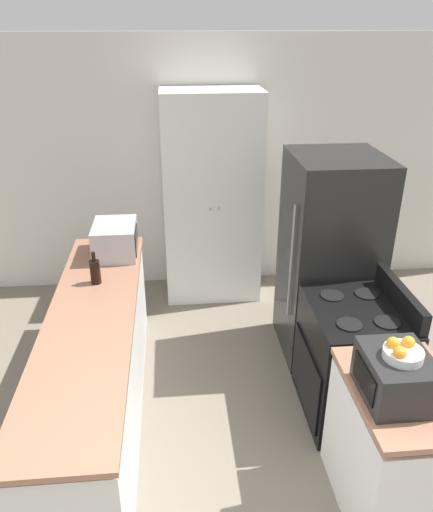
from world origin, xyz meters
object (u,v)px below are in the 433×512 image
Objects in this scene: pantry_cabinet at (212,199)px; toaster_oven at (395,376)px; microwave at (115,239)px; stove at (351,360)px; fruit_bowl at (402,352)px; wine_bottle at (95,271)px; refrigerator at (329,259)px.

pantry_cabinet is 2.87m from toaster_oven.
pantry_cabinet is 4.65× the size of microwave.
microwave is (-1.75, 1.06, 0.57)m from stove.
pantry_cabinet is 10.39× the size of fruit_bowl.
pantry_cabinet is 1.69m from wine_bottle.
pantry_cabinet is 8.21× the size of wine_bottle.
fruit_bowl is (0.74, -2.79, 0.13)m from pantry_cabinet.
refrigerator reaches higher than fruit_bowl.
microwave is at bearing 130.16° from fruit_bowl.
fruit_bowl is at bearing -49.84° from microwave.
fruit_bowl is at bearing -61.94° from toaster_oven.
refrigerator is 1.81m from microwave.
stove is 0.93m from refrigerator.
refrigerator is 1.92m from wine_bottle.
microwave reaches higher than toaster_oven.
fruit_bowl is (-0.12, -0.87, 0.73)m from stove.
microwave is at bearing -135.99° from pantry_cabinet.
refrigerator is at bearing -7.47° from microwave.
stove is 2.12m from microwave.
pantry_cabinet is 2.18m from stove.
refrigerator is at bearing 84.44° from toaster_oven.
wine_bottle is 0.64× the size of toaster_oven.
pantry_cabinet is at bearing 53.82° from wine_bottle.
pantry_cabinet reaches higher than stove.
wine_bottle reaches higher than stove.
stove is at bearing -92.67° from refrigerator.
toaster_oven is (-0.16, -1.68, 0.14)m from refrigerator.
stove is 5.17× the size of fruit_bowl.
stove is 0.60× the size of refrigerator.
wine_bottle is 2.23m from toaster_oven.
microwave reaches higher than stove.
fruit_bowl reaches higher than toaster_oven.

